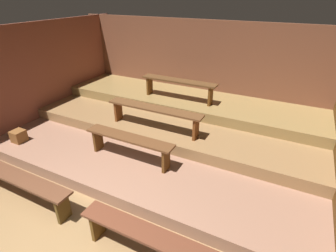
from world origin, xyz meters
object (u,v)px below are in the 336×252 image
at_px(bench_lower_center, 129,142).
at_px(wooden_crate_lower, 19,136).
at_px(bench_middle_center, 154,112).
at_px(bench_upper_center, 179,84).
at_px(bench_floor_right, 169,247).
at_px(bench_floor_left, 11,177).

height_order(bench_lower_center, wooden_crate_lower, bench_lower_center).
distance_m(bench_middle_center, bench_upper_center, 1.24).
bearing_deg(wooden_crate_lower, bench_lower_center, 11.87).
bearing_deg(bench_middle_center, wooden_crate_lower, -150.03).
relative_size(bench_floor_right, bench_upper_center, 1.30).
bearing_deg(bench_floor_right, bench_upper_center, 113.54).
relative_size(bench_lower_center, bench_upper_center, 0.94).
distance_m(bench_floor_right, bench_upper_center, 3.95).
relative_size(bench_middle_center, wooden_crate_lower, 8.43).
height_order(bench_floor_left, bench_upper_center, bench_upper_center).
xyz_separation_m(bench_floor_left, bench_lower_center, (1.25, 1.47, 0.21)).
bearing_deg(bench_lower_center, bench_floor_right, -43.66).
bearing_deg(bench_floor_left, wooden_crate_lower, 140.18).
xyz_separation_m(bench_floor_left, bench_middle_center, (1.26, 2.36, 0.44)).
height_order(bench_lower_center, bench_middle_center, bench_middle_center).
bearing_deg(bench_floor_left, bench_floor_right, 0.00).
distance_m(bench_floor_right, bench_middle_center, 2.84).
bearing_deg(bench_lower_center, bench_upper_center, 90.50).
xyz_separation_m(bench_middle_center, wooden_crate_lower, (-2.41, -1.39, -0.48)).
bearing_deg(bench_upper_center, bench_floor_left, -108.96).
xyz_separation_m(bench_lower_center, bench_upper_center, (-0.02, 2.11, 0.45)).
bearing_deg(bench_floor_right, bench_lower_center, 136.34).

